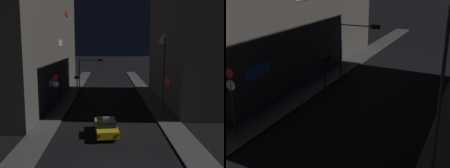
# 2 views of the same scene
# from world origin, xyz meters

# --- Properties ---
(sidewalk_left) EXTENTS (2.30, 59.56, 0.15)m
(sidewalk_left) POSITION_xyz_m (-6.06, 27.78, 0.07)
(sidewalk_left) COLOR #4C4C4C
(sidewalk_left) RESTS_ON ground_plane
(sidewalk_right) EXTENTS (2.30, 59.56, 0.15)m
(sidewalk_right) POSITION_xyz_m (6.06, 27.78, 0.07)
(sidewalk_right) COLOR #4C4C4C
(sidewalk_right) RESTS_ON ground_plane
(building_facade_left) EXTENTS (7.37, 34.36, 17.46)m
(building_facade_left) POSITION_xyz_m (-10.85, 24.55, 8.73)
(building_facade_left) COLOR #514C47
(building_facade_left) RESTS_ON ground_plane
(building_facade_right) EXTENTS (9.95, 20.88, 18.20)m
(building_facade_right) POSITION_xyz_m (12.14, 21.14, 9.10)
(building_facade_right) COLOR #514C47
(building_facade_right) RESTS_ON ground_plane
(taxi) EXTENTS (2.23, 4.60, 1.62)m
(taxi) POSITION_xyz_m (-0.30, 7.58, 0.74)
(taxi) COLOR yellow
(taxi) RESTS_ON ground_plane
(traffic_light_overhead) EXTENTS (3.78, 0.42, 5.62)m
(traffic_light_overhead) POSITION_xyz_m (-3.30, 26.59, 4.02)
(traffic_light_overhead) COLOR #2D2D33
(traffic_light_overhead) RESTS_ON ground_plane
(traffic_light_left_kerb) EXTENTS (0.80, 0.42, 3.27)m
(traffic_light_left_kerb) POSITION_xyz_m (-4.66, 23.36, 2.37)
(traffic_light_left_kerb) COLOR #2D2D33
(traffic_light_left_kerb) RESTS_ON ground_plane
(sign_pole_left) EXTENTS (0.63, 0.10, 4.47)m
(sign_pole_left) POSITION_xyz_m (-5.75, 13.43, 2.85)
(sign_pole_left) COLOR #2D2D33
(sign_pole_left) RESTS_ON sidewalk_left
(street_lamp_near_block) EXTENTS (0.47, 0.47, 8.89)m
(street_lamp_near_block) POSITION_xyz_m (5.89, 13.29, 5.82)
(street_lamp_near_block) COLOR #2D2D33
(street_lamp_near_block) RESTS_ON sidewalk_right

